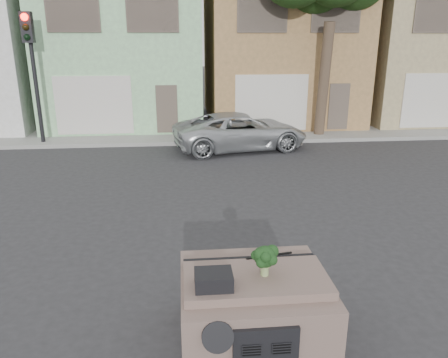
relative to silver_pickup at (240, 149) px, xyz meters
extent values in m
plane|color=#303033|center=(-1.32, -8.19, 0.00)|extent=(120.00, 120.00, 0.00)
cube|color=gray|center=(-1.32, 2.31, 0.07)|extent=(40.00, 3.00, 0.15)
cube|color=#9ED89C|center=(-4.82, 6.31, 3.77)|extent=(7.20, 8.20, 7.55)
cube|color=#A47B4B|center=(2.68, 6.31, 3.77)|extent=(7.20, 8.20, 7.55)
cube|color=tan|center=(10.18, 6.31, 3.77)|extent=(7.20, 8.20, 7.55)
imported|color=silver|center=(0.00, 0.00, 0.00)|extent=(5.49, 3.34, 1.42)
cube|color=black|center=(-7.82, 1.31, 2.55)|extent=(0.40, 0.40, 5.10)
cube|color=#1B3914|center=(3.68, 1.61, 4.25)|extent=(4.40, 4.00, 8.50)
cube|color=#755E54|center=(-1.32, -11.19, 0.56)|extent=(2.00, 1.80, 1.12)
cube|color=black|center=(-1.90, -11.54, 1.22)|extent=(0.48, 0.38, 0.20)
cube|color=black|center=(-1.04, -10.81, 1.13)|extent=(0.69, 0.15, 0.02)
cube|color=black|center=(-1.20, -11.32, 1.33)|extent=(0.49, 0.49, 0.43)
camera|label=1|loc=(-2.24, -16.38, 4.13)|focal=35.00mm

